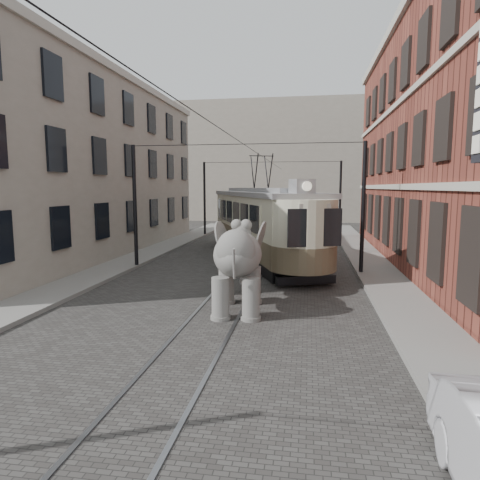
# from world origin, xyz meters

# --- Properties ---
(ground) EXTENTS (120.00, 120.00, 0.00)m
(ground) POSITION_xyz_m (0.00, 0.00, 0.00)
(ground) COLOR #3C3A37
(tram_rails) EXTENTS (1.54, 80.00, 0.02)m
(tram_rails) POSITION_xyz_m (0.00, 0.00, 0.01)
(tram_rails) COLOR slate
(tram_rails) RESTS_ON ground
(sidewalk_right) EXTENTS (2.00, 60.00, 0.15)m
(sidewalk_right) POSITION_xyz_m (6.00, 0.00, 0.07)
(sidewalk_right) COLOR slate
(sidewalk_right) RESTS_ON ground
(sidewalk_left) EXTENTS (2.00, 60.00, 0.15)m
(sidewalk_left) POSITION_xyz_m (-6.50, 0.00, 0.07)
(sidewalk_left) COLOR slate
(sidewalk_left) RESTS_ON ground
(brick_building) EXTENTS (8.00, 26.00, 12.00)m
(brick_building) POSITION_xyz_m (11.00, 9.00, 6.00)
(brick_building) COLOR maroon
(brick_building) RESTS_ON ground
(stucco_building) EXTENTS (7.00, 24.00, 10.00)m
(stucco_building) POSITION_xyz_m (-11.00, 10.00, 5.00)
(stucco_building) COLOR gray
(stucco_building) RESTS_ON ground
(distant_block) EXTENTS (28.00, 10.00, 14.00)m
(distant_block) POSITION_xyz_m (0.00, 40.00, 7.00)
(distant_block) COLOR gray
(distant_block) RESTS_ON ground
(catenary) EXTENTS (11.00, 30.20, 6.00)m
(catenary) POSITION_xyz_m (-0.20, 5.00, 3.00)
(catenary) COLOR black
(catenary) RESTS_ON ground
(tram) EXTENTS (8.01, 14.57, 5.74)m
(tram) POSITION_xyz_m (0.18, 9.84, 2.87)
(tram) COLOR beige
(tram) RESTS_ON ground
(elephant) EXTENTS (3.01, 4.91, 2.87)m
(elephant) POSITION_xyz_m (0.58, -0.42, 1.44)
(elephant) COLOR slate
(elephant) RESTS_ON ground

